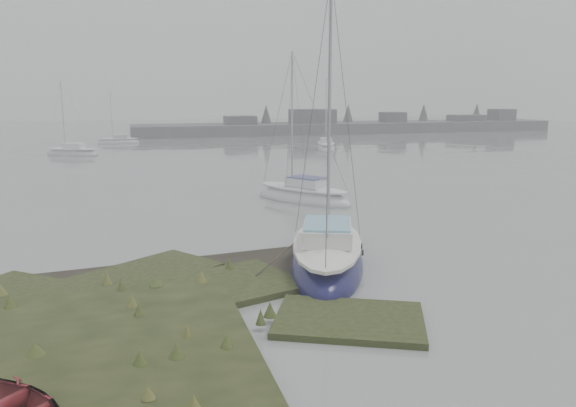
{
  "coord_description": "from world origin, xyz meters",
  "views": [
    {
      "loc": [
        -4.38,
        -12.24,
        5.4
      ],
      "look_at": [
        0.65,
        5.39,
        1.8
      ],
      "focal_mm": 35.0,
      "sensor_mm": 36.0,
      "label": 1
    }
  ],
  "objects": [
    {
      "name": "ground",
      "position": [
        0.0,
        30.0,
        0.0
      ],
      "size": [
        160.0,
        160.0,
        0.0
      ],
      "primitive_type": "plane",
      "color": "slate",
      "rests_on": "ground"
    },
    {
      "name": "far_shoreline",
      "position": [
        26.84,
        61.9,
        0.85
      ],
      "size": [
        60.0,
        8.0,
        4.15
      ],
      "color": "#4C4F51",
      "rests_on": "ground"
    },
    {
      "name": "sailboat_main",
      "position": [
        1.49,
        3.84,
        0.3
      ],
      "size": [
        4.55,
        7.24,
        9.72
      ],
      "rotation": [
        0.0,
        0.0,
        -0.36
      ],
      "color": "#100F38",
      "rests_on": "ground"
    },
    {
      "name": "sailboat_white",
      "position": [
        4.11,
        14.64,
        0.25
      ],
      "size": [
        4.79,
        5.76,
        8.06
      ],
      "rotation": [
        0.0,
        0.0,
        0.61
      ],
      "color": "silver",
      "rests_on": "ground"
    },
    {
      "name": "sailboat_far_a",
      "position": [
        -9.15,
        40.76,
        0.22
      ],
      "size": [
        5.16,
        3.79,
        7.03
      ],
      "rotation": [
        0.0,
        0.0,
        1.08
      ],
      "color": "#9FA2A9",
      "rests_on": "ground"
    },
    {
      "name": "sailboat_far_b",
      "position": [
        14.29,
        39.58,
        0.23
      ],
      "size": [
        3.23,
        5.57,
        7.47
      ],
      "rotation": [
        0.0,
        0.0,
        -0.3
      ],
      "color": "silver",
      "rests_on": "ground"
    },
    {
      "name": "sailboat_far_c",
      "position": [
        -5.35,
        52.34,
        0.19
      ],
      "size": [
        4.47,
        1.52,
        6.27
      ],
      "rotation": [
        0.0,
        0.0,
        1.59
      ],
      "color": "#B6BAC0",
      "rests_on": "ground"
    }
  ]
}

